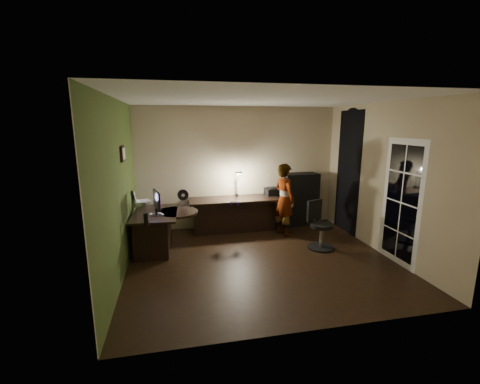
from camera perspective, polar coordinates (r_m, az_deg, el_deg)
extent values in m
cube|color=black|center=(5.72, 3.71, -12.02)|extent=(4.50, 4.00, 0.01)
cube|color=silver|center=(5.24, 4.13, 16.17)|extent=(4.50, 4.00, 0.01)
cube|color=tan|center=(7.24, -0.39, 4.31)|extent=(4.50, 0.01, 2.70)
cube|color=tan|center=(3.48, 12.89, -4.56)|extent=(4.50, 0.01, 2.70)
cube|color=tan|center=(5.19, -20.83, 0.41)|extent=(0.01, 4.00, 2.70)
cube|color=tan|center=(6.31, 24.07, 2.10)|extent=(0.01, 4.00, 2.70)
cube|color=#415721|center=(5.18, -20.67, 0.42)|extent=(0.00, 4.00, 2.70)
cube|color=black|center=(7.25, 18.67, 3.29)|extent=(0.01, 0.90, 2.60)
cube|color=white|center=(5.92, 26.74, -1.70)|extent=(0.02, 0.92, 2.10)
cube|color=black|center=(5.55, -20.17, 6.41)|extent=(0.04, 0.30, 0.25)
cube|color=black|center=(6.19, -14.67, -6.81)|extent=(0.84, 1.30, 0.73)
cube|color=black|center=(7.05, -1.02, -4.07)|extent=(1.97, 0.71, 0.73)
cube|color=black|center=(7.57, 10.54, -1.27)|extent=(0.82, 0.44, 1.21)
cube|color=silver|center=(6.62, -17.04, -2.04)|extent=(0.30, 0.27, 0.10)
cube|color=silver|center=(6.58, -17.13, -0.61)|extent=(0.43, 0.42, 0.23)
cube|color=black|center=(5.88, -14.72, -2.56)|extent=(0.21, 0.50, 0.32)
ellipsoid|color=silver|center=(5.98, -15.58, -3.79)|extent=(0.06, 0.09, 0.03)
cube|color=black|center=(5.86, -8.61, -3.91)|extent=(0.11, 0.15, 0.01)
cube|color=black|center=(5.95, -15.71, -3.99)|extent=(0.07, 0.12, 0.01)
cylinder|color=black|center=(5.39, -16.34, -4.64)|extent=(0.10, 0.10, 0.20)
cube|color=silver|center=(5.97, -14.23, -3.87)|extent=(0.21, 0.23, 0.01)
cube|color=black|center=(6.44, -10.09, -0.99)|extent=(0.23, 0.14, 0.33)
cube|color=#190C9C|center=(6.42, -0.96, -1.95)|extent=(0.20, 0.10, 0.09)
cube|color=black|center=(7.34, 6.11, 0.12)|extent=(0.42, 0.34, 0.18)
cube|color=black|center=(7.11, -0.59, 1.62)|extent=(0.22, 0.31, 0.62)
cube|color=black|center=(6.26, 14.36, -5.77)|extent=(0.66, 0.66, 0.90)
imported|color=#D8A88C|center=(6.80, 7.90, -1.34)|extent=(0.52, 0.63, 1.53)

